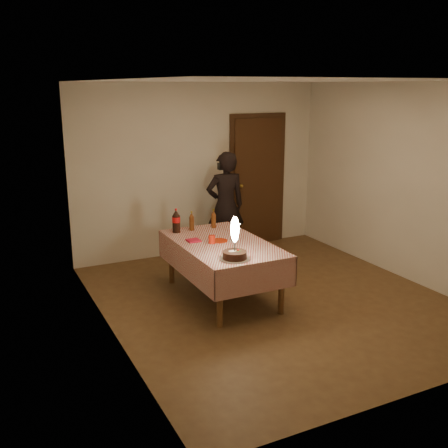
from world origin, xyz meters
The scene contains 12 objects.
ground centered at (0.00, 0.00, 0.00)m, with size 4.00×4.50×0.01m, color brown.
room_shell centered at (0.03, 0.08, 1.65)m, with size 4.04×4.54×2.62m.
dining_table centered at (-0.53, 0.39, 0.61)m, with size 1.02×1.72×0.71m.
birthday_cake centered at (-0.68, -0.24, 0.83)m, with size 0.33×0.33×0.48m.
red_plate centered at (-0.54, 0.46, 0.71)m, with size 0.22×0.22×0.01m, color red.
red_cup centered at (-0.66, 0.40, 0.76)m, with size 0.08×0.08×0.10m, color red.
clear_cup centered at (-0.37, 0.41, 0.75)m, with size 0.07×0.07×0.09m, color silver.
napkin_stack centered at (-0.82, 0.58, 0.72)m, with size 0.15×0.15×0.02m, color #AA1328.
cola_bottle centered at (-0.87, 1.05, 0.86)m, with size 0.10×0.10×0.32m.
amber_bottle_left centered at (-0.65, 1.06, 0.83)m, with size 0.06×0.06×0.26m.
amber_bottle_right centered at (-0.34, 1.05, 0.83)m, with size 0.06×0.06×0.26m.
photographer centered at (0.19, 1.76, 0.81)m, with size 0.63×0.48×1.62m.
Camera 1 is at (-3.19, -5.07, 2.55)m, focal length 42.00 mm.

